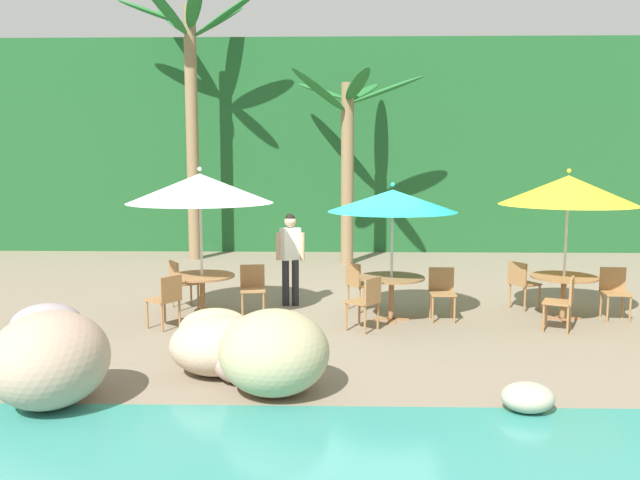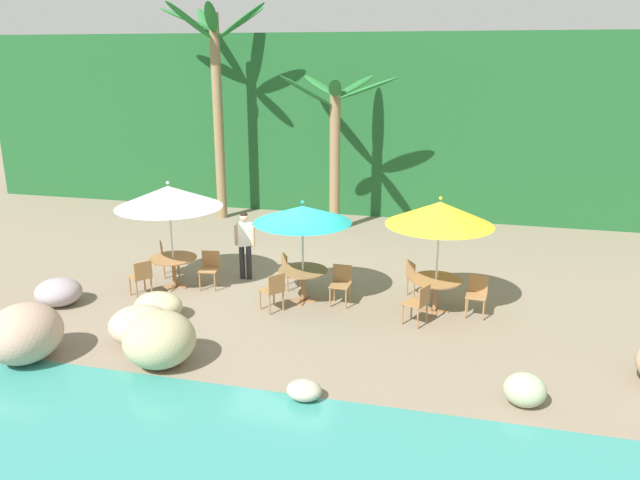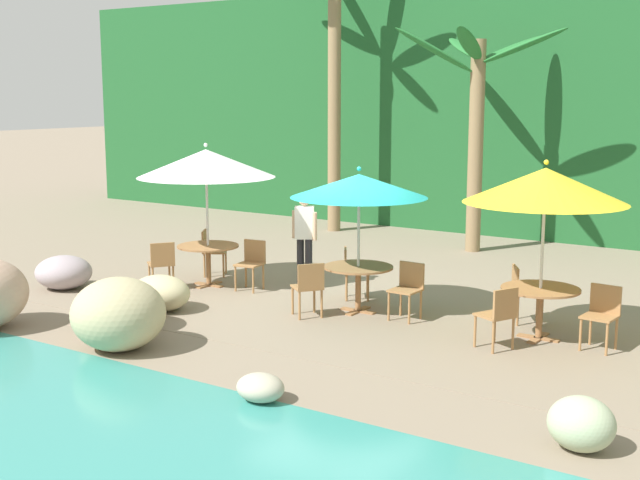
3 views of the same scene
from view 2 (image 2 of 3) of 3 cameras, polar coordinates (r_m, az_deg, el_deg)
name	(u,v)px [view 2 (image 2 of 3)]	position (r m, az deg, el deg)	size (l,w,h in m)	color
ground_plane	(285,297)	(14.22, -3.24, -5.26)	(120.00, 120.00, 0.00)	gray
terrace_deck	(285,297)	(14.21, -3.24, -5.25)	(18.00, 5.20, 0.01)	gray
foliage_backdrop	(361,123)	(22.06, 3.75, 10.63)	(28.00, 2.40, 6.00)	#1E5628
rock_seawall	(159,330)	(11.96, -14.57, -8.01)	(15.49, 3.60, 1.06)	#BEB385
umbrella_white	(169,197)	(14.56, -13.73, 3.90)	(2.44, 2.44, 2.56)	silver
dining_table_white	(173,263)	(14.98, -13.32, -2.04)	(1.10, 1.10, 0.74)	olive
chair_white_seaward	(210,267)	(14.84, -10.08, -2.43)	(0.48, 0.48, 0.87)	#9E7042
chair_white_inland	(166,256)	(15.81, -13.93, -1.47)	(0.59, 0.58, 0.87)	#9E7042
chair_white_left	(141,276)	(14.60, -16.08, -3.17)	(0.59, 0.59, 0.87)	#9E7042
umbrella_teal	(303,214)	(13.36, -1.62, 2.38)	(2.14, 2.14, 2.31)	silver
dining_table_teal	(303,275)	(13.77, -1.57, -3.24)	(1.10, 1.10, 0.74)	olive
chair_teal_seaward	(341,282)	(13.67, 1.95, -3.85)	(0.43, 0.44, 0.87)	#9E7042
chair_teal_inland	(289,268)	(14.55, -2.87, -2.57)	(0.59, 0.58, 0.87)	#9E7042
chair_teal_left	(274,289)	(13.27, -4.27, -4.53)	(0.59, 0.59, 0.87)	#9E7042
umbrella_yellow	(440,213)	(12.98, 10.95, 2.42)	(2.24, 2.24, 2.53)	silver
dining_table_yellow	(436,285)	(13.44, 10.59, -4.04)	(1.10, 1.10, 0.74)	olive
chair_yellow_seaward	(477,292)	(13.48, 14.21, -4.67)	(0.45, 0.46, 0.87)	#9E7042
chair_yellow_inland	(415,276)	(14.15, 8.69, -3.32)	(0.58, 0.58, 0.87)	#9E7042
chair_yellow_left	(419,302)	(12.74, 9.09, -5.63)	(0.56, 0.56, 0.87)	#9E7042
palm_tree_nearest	(216,78)	(20.69, -9.55, 14.46)	(3.76, 3.41, 6.85)	olive
palm_tree_second	(336,125)	(18.91, 1.46, 10.47)	(3.35, 3.71, 4.80)	olive
waiter_in_white	(245,240)	(15.13, -6.93, -0.03)	(0.52, 0.35, 1.70)	#232328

